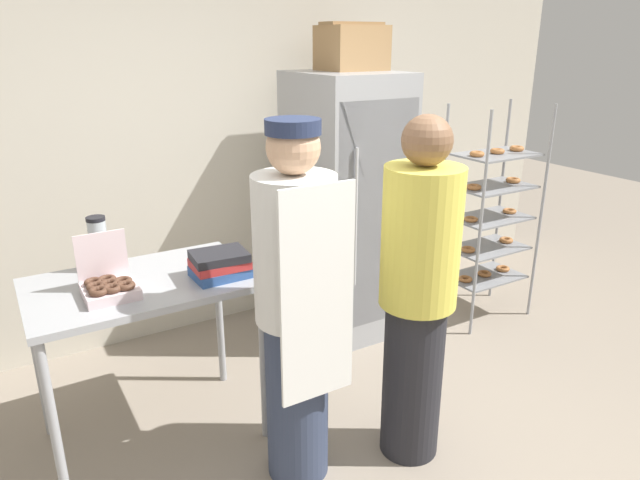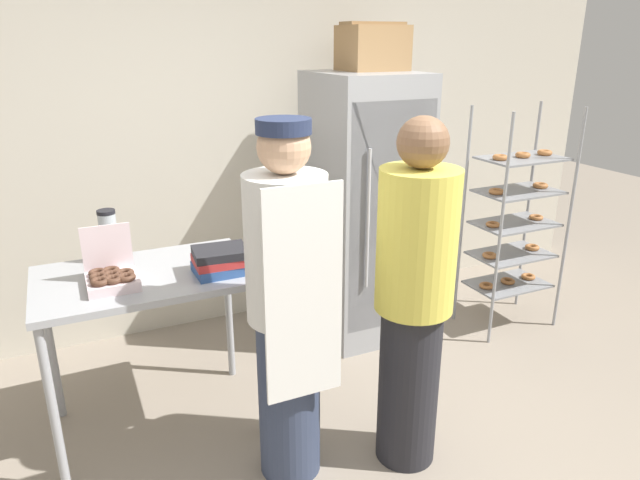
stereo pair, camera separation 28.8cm
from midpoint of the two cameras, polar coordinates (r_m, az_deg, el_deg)
back_wall at (r=4.26m, az=-5.66°, el=9.84°), size 6.40×0.12×2.70m
refrigerator at (r=4.04m, az=6.41°, el=3.13°), size 0.66×0.78×1.86m
baking_rack at (r=4.40m, az=20.71°, el=1.65°), size 0.65×0.42×1.63m
prep_counter at (r=3.07m, az=-14.32°, el=-5.17°), size 1.10×0.71×0.92m
donut_box at (r=2.89m, az=-17.49°, el=-3.61°), size 0.24×0.24×0.28m
blender_pitcher at (r=3.20m, az=-17.95°, el=0.05°), size 0.12×0.12×0.29m
binder_stack at (r=2.94m, az=-7.14°, el=-2.10°), size 0.29×0.23×0.13m
cardboard_storage_box at (r=4.01m, az=7.43°, el=18.57°), size 0.41×0.35×0.31m
person_baker at (r=2.61m, az=-0.08°, el=-6.58°), size 0.37×0.39×1.75m
person_customer at (r=2.77m, az=12.32°, el=-5.85°), size 0.37×0.37×1.75m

